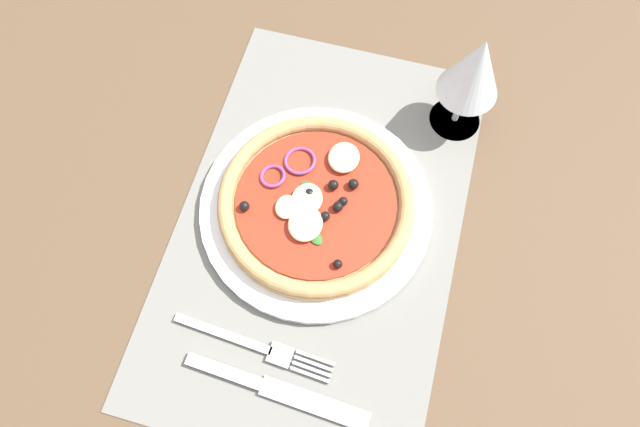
% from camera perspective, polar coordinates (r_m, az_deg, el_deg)
% --- Properties ---
extents(ground_plane, '(1.90, 1.40, 0.02)m').
position_cam_1_polar(ground_plane, '(0.66, -0.11, -1.63)').
color(ground_plane, brown).
extents(placemat, '(0.52, 0.32, 0.00)m').
position_cam_1_polar(placemat, '(0.64, -0.12, -1.18)').
color(placemat, slate).
rests_on(placemat, ground_plane).
extents(plate, '(0.27, 0.27, 0.01)m').
position_cam_1_polar(plate, '(0.64, -0.41, 0.56)').
color(plate, white).
rests_on(plate, placemat).
extents(pizza, '(0.23, 0.23, 0.03)m').
position_cam_1_polar(pizza, '(0.63, -0.43, 1.19)').
color(pizza, tan).
rests_on(pizza, plate).
extents(fork, '(0.03, 0.18, 0.00)m').
position_cam_1_polar(fork, '(0.60, -6.05, -13.67)').
color(fork, silver).
rests_on(fork, placemat).
extents(knife, '(0.03, 0.20, 0.01)m').
position_cam_1_polar(knife, '(0.60, -4.34, -17.81)').
color(knife, silver).
rests_on(knife, placemat).
extents(wine_glass, '(0.07, 0.07, 0.15)m').
position_cam_1_polar(wine_glass, '(0.65, 15.71, 14.06)').
color(wine_glass, silver).
rests_on(wine_glass, ground_plane).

